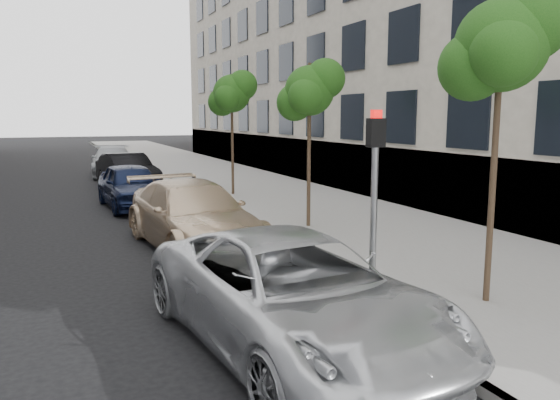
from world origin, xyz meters
TOP-DOWN VIEW (x-y plane):
  - ground at (0.00, 0.00)m, footprint 160.00×160.00m
  - sidewalk at (4.30, 24.00)m, footprint 6.40×72.00m
  - curb at (1.18, 24.00)m, footprint 0.15×72.00m
  - tree_near at (3.23, 1.50)m, footprint 1.72×1.52m
  - tree_mid at (3.23, 8.00)m, footprint 1.65×1.45m
  - tree_far at (3.23, 14.50)m, footprint 1.72×1.52m
  - signal_pole at (1.30, 1.88)m, footprint 0.25×0.20m
  - minivan at (-0.26, 1.37)m, footprint 3.02×5.62m
  - suv at (-0.10, 7.32)m, footprint 2.65×5.48m
  - sedan_blue at (-0.64, 13.63)m, footprint 2.04×4.47m
  - sedan_black at (-0.10, 18.66)m, footprint 2.29×4.68m
  - sedan_rear at (-0.10, 24.06)m, footprint 2.53×5.29m

SIDE VIEW (x-z plane):
  - ground at x=0.00m, z-range 0.00..0.00m
  - sidewalk at x=4.30m, z-range 0.00..0.14m
  - curb at x=1.18m, z-range 0.00..0.14m
  - sedan_black at x=-0.10m, z-range 0.00..1.48m
  - sedan_rear at x=-0.10m, z-range 0.00..1.49m
  - sedan_blue at x=-0.64m, z-range 0.00..1.49m
  - minivan at x=-0.26m, z-range 0.00..1.50m
  - suv at x=-0.10m, z-range 0.00..1.54m
  - signal_pole at x=1.30m, z-range 0.52..3.53m
  - tree_mid at x=3.23m, z-range 1.51..5.88m
  - tree_far at x=3.23m, z-range 1.57..6.14m
  - tree_near at x=3.23m, z-range 1.69..6.50m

